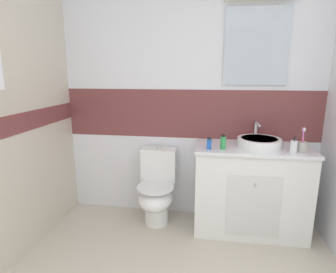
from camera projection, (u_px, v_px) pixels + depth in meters
wall_back_tiled at (191, 98)px, 2.83m from camera, size 3.20×0.20×2.50m
vanity_cabinet at (250, 189)px, 2.64m from camera, size 1.05×0.52×0.85m
sink_basin at (259, 142)px, 2.52m from camera, size 0.39×0.44×0.20m
toilet at (157, 189)px, 2.80m from camera, size 0.37×0.50×0.77m
toothbrush_cup at (302, 146)px, 2.35m from camera, size 0.08×0.08×0.22m
soap_dispenser at (294, 147)px, 2.33m from camera, size 0.06×0.06×0.15m
perfume_flask_small at (209, 144)px, 2.44m from camera, size 0.04×0.03×0.11m
lotion_bottle_short at (223, 142)px, 2.44m from camera, size 0.05×0.05×0.13m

